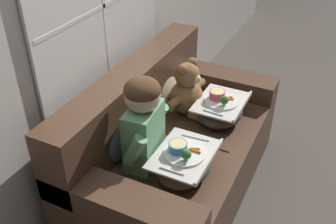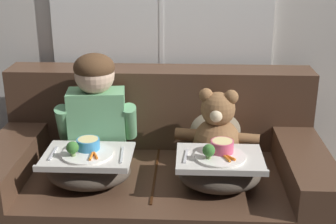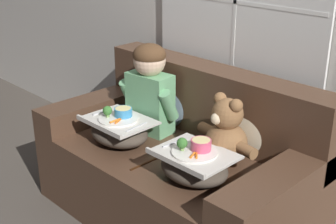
% 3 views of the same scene
% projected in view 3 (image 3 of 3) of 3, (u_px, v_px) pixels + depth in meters
% --- Properties ---
extents(ground_plane, '(14.00, 14.00, 0.00)m').
position_uv_depth(ground_plane, '(174.00, 217.00, 2.98)').
color(ground_plane, '#4C443D').
extents(wall_back_with_window, '(8.00, 0.08, 2.60)m').
position_uv_depth(wall_back_with_window, '(240.00, 1.00, 2.86)').
color(wall_back_with_window, beige).
rests_on(wall_back_with_window, ground_plane).
extents(couch, '(1.68, 0.91, 0.92)m').
position_uv_depth(couch, '(181.00, 168.00, 2.89)').
color(couch, '#4C3323').
rests_on(couch, ground_plane).
extents(throw_pillow_behind_child, '(0.37, 0.18, 0.39)m').
position_uv_depth(throw_pillow_behind_child, '(170.00, 99.00, 3.11)').
color(throw_pillow_behind_child, slate).
rests_on(throw_pillow_behind_child, couch).
extents(throw_pillow_behind_teddy, '(0.34, 0.16, 0.35)m').
position_uv_depth(throw_pillow_behind_teddy, '(246.00, 125.00, 2.70)').
color(throw_pillow_behind_teddy, '#C1B293').
rests_on(throw_pillow_behind_teddy, couch).
extents(child_figure, '(0.42, 0.22, 0.58)m').
position_uv_depth(child_figure, '(150.00, 84.00, 2.94)').
color(child_figure, '#66A370').
rests_on(child_figure, couch).
extents(teddy_bear, '(0.44, 0.31, 0.41)m').
position_uv_depth(teddy_bear, '(226.00, 136.00, 2.59)').
color(teddy_bear, brown).
rests_on(teddy_bear, couch).
extents(lap_tray_child, '(0.42, 0.32, 0.24)m').
position_uv_depth(lap_tray_child, '(119.00, 130.00, 2.86)').
color(lap_tray_child, '#473D33').
rests_on(lap_tray_child, child_figure).
extents(lap_tray_teddy, '(0.41, 0.32, 0.24)m').
position_uv_depth(lap_tray_teddy, '(194.00, 165.00, 2.45)').
color(lap_tray_teddy, '#473D33').
rests_on(lap_tray_teddy, teddy_bear).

